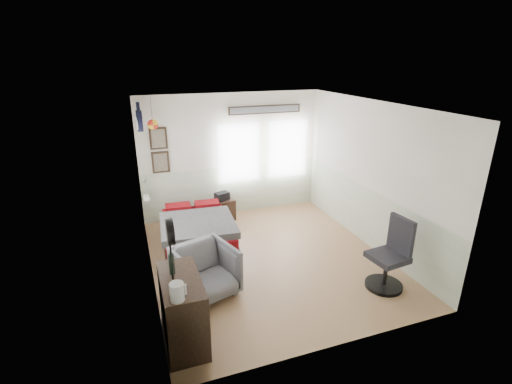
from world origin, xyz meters
TOP-DOWN VIEW (x-y plane):
  - ground_plane at (0.00, 0.00)m, footprint 4.00×4.50m
  - room_shell at (-0.08, 0.19)m, footprint 4.02×4.52m
  - wall_decor at (-1.10, 1.96)m, footprint 3.55×1.32m
  - bed at (-1.09, 0.93)m, footprint 1.42×1.90m
  - dresser at (-1.74, -1.49)m, footprint 0.48×1.00m
  - armchair at (-1.27, -0.63)m, footprint 1.04×1.05m
  - nightstand at (-0.35, 1.90)m, footprint 0.55×0.48m
  - task_chair at (1.46, -1.39)m, footprint 0.57×0.57m
  - kettle at (-1.83, -1.90)m, footprint 0.19×0.16m
  - bottle at (-1.81, -1.35)m, footprint 0.07×0.07m
  - stand_fan at (-1.81, -1.47)m, footprint 0.09×0.33m
  - black_bag at (-0.35, 1.90)m, footprint 0.34×0.28m

SIDE VIEW (x-z plane):
  - ground_plane at x=0.00m, z-range -0.01..0.00m
  - nightstand at x=-0.35m, z-range 0.00..0.47m
  - bed at x=-1.09m, z-range -0.01..0.57m
  - armchair at x=-1.27m, z-range 0.00..0.77m
  - dresser at x=-1.74m, z-range 0.00..0.90m
  - task_chair at x=1.46m, z-range -0.11..1.04m
  - black_bag at x=-0.35m, z-range 0.47..0.64m
  - kettle at x=-1.83m, z-range 0.90..1.11m
  - bottle at x=-1.81m, z-range 0.90..1.17m
  - stand_fan at x=-1.81m, z-range 1.12..1.91m
  - room_shell at x=-0.08m, z-range 0.26..2.97m
  - wall_decor at x=-1.10m, z-range 1.38..2.82m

